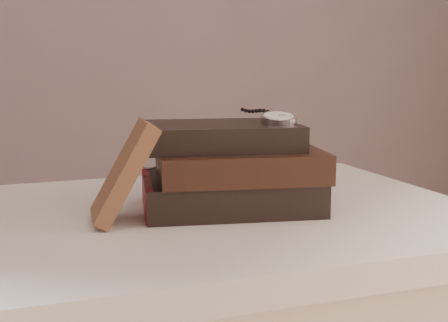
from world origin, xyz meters
name	(u,v)px	position (x,y,z in m)	size (l,w,h in m)	color
table	(153,273)	(0.00, 0.35, 0.66)	(1.00, 0.60, 0.75)	beige
book_stack	(231,169)	(0.12, 0.34, 0.81)	(0.29, 0.23, 0.13)	black
journal	(124,172)	(-0.05, 0.32, 0.82)	(0.02, 0.09, 0.15)	#492C1C
pocket_watch	(277,118)	(0.19, 0.32, 0.89)	(0.06, 0.16, 0.02)	silver
eyeglasses	(165,153)	(0.05, 0.45, 0.83)	(0.13, 0.15, 0.05)	silver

